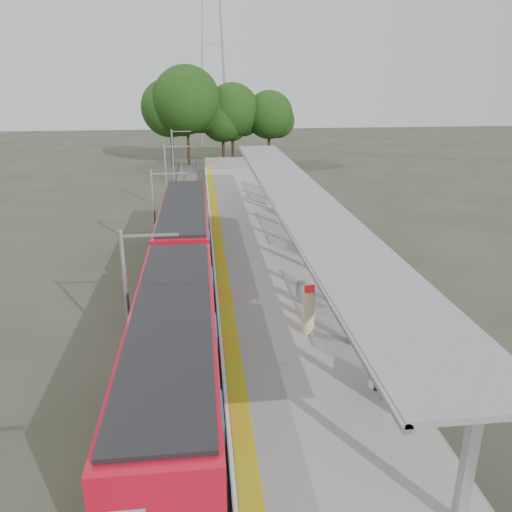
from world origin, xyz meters
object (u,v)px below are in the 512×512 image
at_px(bench_far, 281,207).
at_px(litter_bin, 301,292).
at_px(train, 181,273).
at_px(bench_mid, 311,244).
at_px(bench_near, 378,377).
at_px(info_pillar_near, 309,313).
at_px(info_pillar_far, 271,195).

height_order(bench_far, litter_bin, bench_far).
xyz_separation_m(train, bench_mid, (7.11, 5.04, -0.54)).
relative_size(bench_far, litter_bin, 1.76).
height_order(bench_near, info_pillar_near, info_pillar_near).
height_order(bench_near, bench_far, bench_far).
bearing_deg(train, bench_far, 63.46).
bearing_deg(bench_mid, bench_near, -72.07).
relative_size(bench_mid, info_pillar_far, 0.77).
relative_size(bench_near, bench_mid, 0.96).
distance_m(bench_mid, litter_bin, 6.70).
bearing_deg(info_pillar_near, train, 131.00).
height_order(bench_near, info_pillar_far, info_pillar_far).
bearing_deg(litter_bin, info_pillar_near, -95.60).
xyz_separation_m(train, litter_bin, (5.26, -1.41, -0.59)).
distance_m(info_pillar_near, litter_bin, 2.90).
xyz_separation_m(info_pillar_near, litter_bin, (0.28, 2.85, -0.42)).
distance_m(info_pillar_far, litter_bin, 17.69).
bearing_deg(bench_near, info_pillar_near, 130.40).
xyz_separation_m(bench_far, litter_bin, (-1.49, -14.93, -0.10)).
bearing_deg(bench_near, bench_far, 109.72).
height_order(train, bench_far, train).
bearing_deg(train, litter_bin, -14.95).
bearing_deg(litter_bin, bench_mid, 73.96).
bearing_deg(train, info_pillar_far, 68.65).
xyz_separation_m(train, bench_far, (6.76, 13.53, -0.50)).
distance_m(bench_near, info_pillar_near, 4.22).
bearing_deg(info_pillar_near, bench_far, 75.83).
bearing_deg(bench_far, bench_mid, -106.36).
bearing_deg(bench_mid, info_pillar_near, -81.91).
height_order(bench_far, info_pillar_far, info_pillar_far).
distance_m(bench_near, bench_mid, 13.28).
distance_m(bench_mid, info_pillar_near, 9.55).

